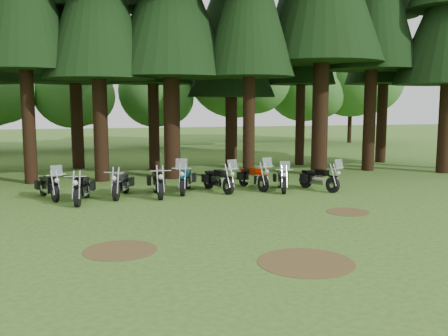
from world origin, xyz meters
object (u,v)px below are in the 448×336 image
(motorcycle_0, at_px, (49,187))
(motorcycle_4, at_px, (185,180))
(motorcycle_3, at_px, (158,183))
(motorcycle_7, at_px, (282,180))
(motorcycle_8, at_px, (319,179))
(motorcycle_5, at_px, (218,180))
(motorcycle_6, at_px, (253,178))
(motorcycle_1, at_px, (82,189))
(motorcycle_2, at_px, (121,184))

(motorcycle_0, bearing_deg, motorcycle_4, -20.10)
(motorcycle_0, xyz_separation_m, motorcycle_3, (4.02, -0.43, 0.03))
(motorcycle_7, height_order, motorcycle_8, motorcycle_8)
(motorcycle_5, bearing_deg, motorcycle_7, -27.80)
(motorcycle_0, height_order, motorcycle_3, motorcycle_0)
(motorcycle_0, bearing_deg, motorcycle_6, -19.81)
(motorcycle_1, relative_size, motorcycle_2, 1.03)
(motorcycle_3, bearing_deg, motorcycle_5, 8.32)
(motorcycle_4, distance_m, motorcycle_5, 1.33)
(motorcycle_2, xyz_separation_m, motorcycle_3, (1.38, -0.18, 0.02))
(motorcycle_2, relative_size, motorcycle_8, 1.05)
(motorcycle_3, distance_m, motorcycle_6, 4.11)
(motorcycle_5, height_order, motorcycle_7, motorcycle_5)
(motorcycle_4, distance_m, motorcycle_8, 5.49)
(motorcycle_2, xyz_separation_m, motorcycle_5, (3.87, 0.14, -0.00))
(motorcycle_2, relative_size, motorcycle_5, 1.01)
(motorcycle_0, height_order, motorcycle_8, motorcycle_8)
(motorcycle_4, distance_m, motorcycle_7, 3.94)
(motorcycle_1, bearing_deg, motorcycle_6, 19.38)
(motorcycle_1, bearing_deg, motorcycle_8, 10.93)
(motorcycle_4, bearing_deg, motorcycle_5, 10.35)
(motorcycle_4, relative_size, motorcycle_7, 1.11)
(motorcycle_7, bearing_deg, motorcycle_2, -167.65)
(motorcycle_6, bearing_deg, motorcycle_5, 175.77)
(motorcycle_1, distance_m, motorcycle_8, 9.40)
(motorcycle_0, bearing_deg, motorcycle_5, -21.74)
(motorcycle_5, bearing_deg, motorcycle_0, 162.01)
(motorcycle_5, distance_m, motorcycle_8, 4.16)
(motorcycle_0, height_order, motorcycle_6, motorcycle_6)
(motorcycle_5, xyz_separation_m, motorcycle_7, (2.56, -0.48, -0.02))
(motorcycle_1, xyz_separation_m, motorcycle_3, (2.80, 0.56, 0.01))
(motorcycle_4, bearing_deg, motorcycle_8, 8.21)
(motorcycle_6, xyz_separation_m, motorcycle_8, (2.53, -0.98, -0.02))
(motorcycle_1, height_order, motorcycle_2, motorcycle_1)
(motorcycle_3, bearing_deg, motorcycle_4, 23.74)
(motorcycle_2, xyz_separation_m, motorcycle_6, (5.44, 0.39, 0.00))
(motorcycle_3, bearing_deg, motorcycle_7, -0.92)
(motorcycle_4, relative_size, motorcycle_6, 1.04)
(motorcycle_6, distance_m, motorcycle_7, 1.23)
(motorcycle_2, distance_m, motorcycle_8, 7.99)
(motorcycle_7, relative_size, motorcycle_8, 1.00)
(motorcycle_0, xyz_separation_m, motorcycle_2, (2.64, -0.24, 0.01))
(motorcycle_0, bearing_deg, motorcycle_1, -60.00)
(motorcycle_8, bearing_deg, motorcycle_4, 149.10)
(motorcycle_1, relative_size, motorcycle_7, 1.08)
(motorcycle_0, height_order, motorcycle_1, motorcycle_0)
(motorcycle_0, bearing_deg, motorcycle_3, -26.93)
(motorcycle_7, bearing_deg, motorcycle_4, -174.16)
(motorcycle_0, bearing_deg, motorcycle_2, -26.09)
(motorcycle_5, height_order, motorcycle_6, motorcycle_6)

